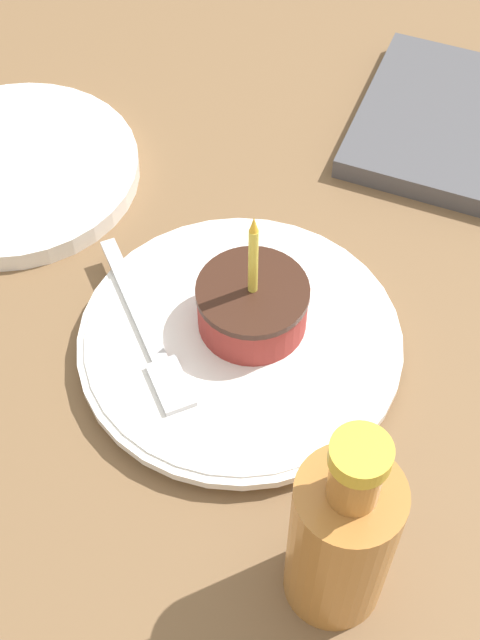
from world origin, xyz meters
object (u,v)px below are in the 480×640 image
Objects in this scene: cake_slice at (252,305)px; marble_board at (462,125)px; plate at (240,342)px; fork at (148,333)px; side_plate at (15,170)px; bottle at (342,538)px.

cake_slice reaches higher than marble_board.
marble_board is (-0.31, 0.10, -0.00)m from plate.
plate is 1.83× the size of fork.
fork is 0.61× the size of side_plate.
bottle reaches higher than cake_slice.
side_plate is (-0.10, -0.26, -0.00)m from plate.
bottle is at bearing 56.73° from fork.
bottle is 0.46m from side_plate.
fork is 0.23m from bottle.
marble_board is (-0.29, 0.10, -0.03)m from cake_slice.
fork is at bearing -123.27° from bottle.
bottle reaches higher than marble_board.
cake_slice is 0.58× the size of marble_board.
plate is 0.28m from side_plate.
cake_slice is 0.21m from bottle.
side_plate is at bearing -59.99° from marble_board.
plate is at bearing -140.26° from bottle.
plate is 0.03m from cake_slice.
fork is at bearing -26.38° from marble_board.
bottle is at bearing 39.74° from plate.
bottle reaches higher than plate.
cake_slice reaches higher than fork.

